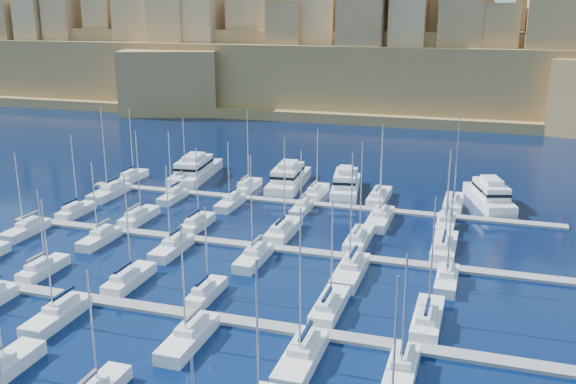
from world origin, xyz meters
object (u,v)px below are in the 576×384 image
(motor_yacht_c, at_px, (346,184))
(motor_yacht_d, at_px, (490,195))
(motor_yacht_b, at_px, (288,178))
(motor_yacht_a, at_px, (195,170))
(sailboat_2, at_px, (0,369))

(motor_yacht_c, xyz_separation_m, motor_yacht_d, (25.25, 0.30, 0.00))
(motor_yacht_c, height_order, motor_yacht_d, same)
(motor_yacht_b, bearing_deg, motor_yacht_a, 178.33)
(sailboat_2, relative_size, motor_yacht_b, 0.88)
(sailboat_2, relative_size, motor_yacht_c, 0.98)
(motor_yacht_a, height_order, motor_yacht_c, same)
(motor_yacht_d, bearing_deg, motor_yacht_c, -179.32)
(motor_yacht_a, bearing_deg, sailboat_2, -79.02)
(motor_yacht_b, xyz_separation_m, motor_yacht_d, (36.57, -0.70, -0.00))
(motor_yacht_b, relative_size, motor_yacht_c, 1.12)
(motor_yacht_c, bearing_deg, motor_yacht_a, 177.10)
(motor_yacht_c, relative_size, motor_yacht_d, 0.95)
(motor_yacht_b, bearing_deg, sailboat_2, -94.85)
(motor_yacht_a, xyz_separation_m, motor_yacht_c, (31.00, -1.57, 0.00))
(sailboat_2, relative_size, motor_yacht_d, 0.93)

